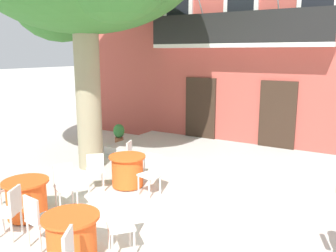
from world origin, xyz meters
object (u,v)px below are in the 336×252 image
Objects in this scene: cafe_chair_front_1 at (65,184)px; cafe_table_front at (27,199)px; cafe_chair_middle_2 at (95,169)px; cafe_chair_near_tree_2 at (38,218)px; cafe_chair_front_0 at (10,209)px; cafe_chair_middle_0 at (152,172)px; ground_planter_left at (119,133)px; cafe_chair_middle_1 at (133,156)px; cafe_table_near_tree at (72,238)px; cafe_table_middle at (127,171)px; cafe_chair_near_tree_1 at (120,221)px.

cafe_table_front is at bearing -112.60° from cafe_chair_front_1.
cafe_chair_middle_2 is at bearing 97.03° from cafe_chair_front_1.
cafe_chair_near_tree_2 is 2.51m from cafe_chair_middle_2.
cafe_chair_middle_2 is at bearing 84.62° from cafe_table_front.
cafe_chair_front_0 is 1.00× the size of cafe_chair_front_1.
cafe_chair_front_1 is at bearing -125.12° from cafe_chair_middle_0.
cafe_chair_near_tree_2 is 6.72m from ground_planter_left.
cafe_chair_middle_1 is 1.00× the size of cafe_chair_front_1.
cafe_chair_middle_2 and cafe_chair_front_0 have the same top height.
cafe_chair_front_0 is (-0.68, -0.03, 0.00)m from cafe_chair_near_tree_2.
cafe_chair_front_0 reaches higher than cafe_table_near_tree.
cafe_chair_front_1 is (0.29, 0.70, 0.14)m from cafe_table_front.
cafe_chair_near_tree_2 reaches higher than cafe_table_middle.
cafe_chair_middle_2 is 1.00× the size of cafe_chair_front_0.
cafe_chair_front_0 is at bearing -177.86° from cafe_chair_near_tree_2.
cafe_table_middle is at bearing -63.79° from cafe_chair_middle_1.
cafe_chair_near_tree_1 is 1.00× the size of cafe_chair_near_tree_2.
cafe_table_front is (-0.29, -3.00, -0.14)m from cafe_chair_middle_1.
cafe_chair_middle_2 is at bearing 125.56° from cafe_table_near_tree.
cafe_chair_middle_1 reaches higher than ground_planter_left.
cafe_table_front is (-2.27, 0.00, -0.14)m from cafe_chair_near_tree_1.
cafe_table_middle is 0.95× the size of cafe_chair_middle_1.
cafe_chair_near_tree_1 is 1.00× the size of cafe_chair_middle_1.
cafe_chair_front_1 is (0.13, -1.03, 0.00)m from cafe_chair_middle_2.
ground_planter_left is at bearing 121.71° from cafe_chair_middle_2.
cafe_table_front is at bearing -95.38° from cafe_chair_middle_2.
cafe_chair_near_tree_2 reaches higher than ground_planter_left.
cafe_chair_near_tree_2 is at bearing -68.44° from cafe_chair_middle_2.
cafe_chair_middle_1 is 1.28m from cafe_chair_middle_2.
cafe_chair_middle_2 is at bearing 140.67° from cafe_chair_near_tree_1.
cafe_chair_middle_1 and cafe_chair_front_1 have the same top height.
cafe_chair_near_tree_1 is 2.73m from cafe_chair_middle_2.
cafe_table_near_tree is at bearing -67.53° from cafe_table_middle.
cafe_chair_middle_2 is (-0.46, -0.60, 0.14)m from cafe_table_middle.
cafe_chair_front_1 reaches higher than cafe_table_front.
cafe_chair_front_1 is at bearing 67.40° from cafe_table_front.
cafe_chair_middle_0 and cafe_chair_front_1 have the same top height.
cafe_chair_front_0 is 1.25× the size of ground_planter_left.
cafe_chair_front_1 is at bearing -63.07° from ground_planter_left.
cafe_chair_near_tree_2 is 3.70m from cafe_chair_middle_1.
cafe_table_middle reaches higher than ground_planter_left.
cafe_table_front is 0.95× the size of cafe_chair_front_0.
ground_planter_left is (-2.47, 5.96, -0.13)m from cafe_chair_front_0.
cafe_chair_middle_0 is at bearing 84.27° from cafe_chair_near_tree_2.
cafe_chair_middle_2 and cafe_chair_front_1 have the same top height.
cafe_table_middle is at bearing 85.81° from cafe_chair_front_0.
cafe_chair_front_1 reaches higher than ground_planter_left.
cafe_chair_near_tree_1 is at bearing 27.16° from cafe_chair_near_tree_2.
cafe_table_middle is 2.41m from cafe_table_front.
cafe_chair_front_0 reaches higher than cafe_table_front.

